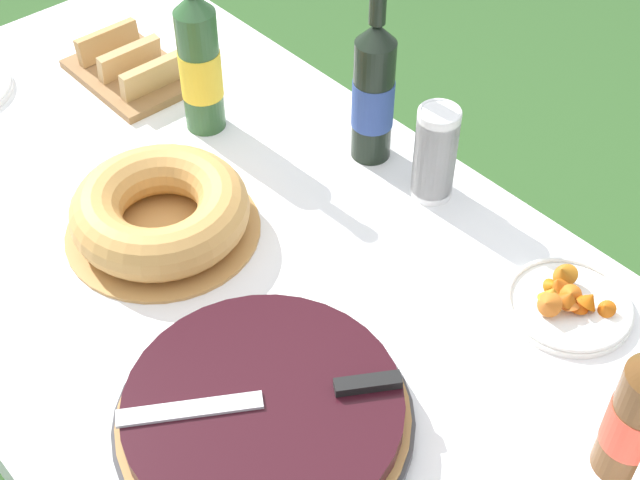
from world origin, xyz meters
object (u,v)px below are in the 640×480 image
(cup_stack, at_px, (435,154))
(cider_bottle_amber, at_px, (640,413))
(snack_plate_near, at_px, (568,302))
(bundt_cake, at_px, (160,212))
(juice_bottle_red, at_px, (373,92))
(berry_tart, at_px, (264,414))
(bread_board, at_px, (131,69))
(serving_knife, at_px, (285,395))
(cider_bottle_green, at_px, (200,63))

(cup_stack, height_order, cider_bottle_amber, cider_bottle_amber)
(cup_stack, distance_m, snack_plate_near, 0.33)
(bundt_cake, distance_m, juice_bottle_red, 0.42)
(cider_bottle_amber, bearing_deg, juice_bottle_red, 163.43)
(cup_stack, xyz_separation_m, snack_plate_near, (0.32, -0.04, -0.07))
(cider_bottle_amber, xyz_separation_m, juice_bottle_red, (-0.68, 0.20, 0.02))
(berry_tart, bearing_deg, snack_plate_near, 73.53)
(bundt_cake, bearing_deg, juice_bottle_red, 78.69)
(cup_stack, relative_size, bread_board, 0.68)
(berry_tart, relative_size, cider_bottle_amber, 1.33)
(juice_bottle_red, bearing_deg, cup_stack, 1.22)
(snack_plate_near, height_order, bread_board, bread_board)
(cup_stack, xyz_separation_m, juice_bottle_red, (-0.15, -0.00, 0.05))
(bundt_cake, relative_size, cup_stack, 1.83)
(cider_bottle_amber, bearing_deg, snack_plate_near, 141.61)
(berry_tart, height_order, snack_plate_near, snack_plate_near)
(cup_stack, xyz_separation_m, bread_board, (-0.64, -0.19, -0.07))
(berry_tart, distance_m, juice_bottle_red, 0.62)
(cider_bottle_amber, bearing_deg, bundt_cake, -165.44)
(serving_knife, bearing_deg, cider_bottle_green, -85.00)
(berry_tart, height_order, cider_bottle_green, cider_bottle_green)
(cider_bottle_amber, bearing_deg, cup_stack, 158.88)
(berry_tart, xyz_separation_m, cider_bottle_amber, (0.35, 0.31, 0.09))
(cup_stack, distance_m, cider_bottle_amber, 0.57)
(juice_bottle_red, bearing_deg, cider_bottle_amber, -16.57)
(snack_plate_near, relative_size, bread_board, 0.75)
(bundt_cake, height_order, snack_plate_near, bundt_cake)
(juice_bottle_red, relative_size, snack_plate_near, 1.80)
(bundt_cake, bearing_deg, cup_stack, 60.49)
(cider_bottle_green, height_order, bread_board, cider_bottle_green)
(cup_stack, relative_size, juice_bottle_red, 0.50)
(cider_bottle_amber, bearing_deg, berry_tart, -138.66)
(serving_knife, distance_m, bundt_cake, 0.43)
(serving_knife, distance_m, bread_board, 0.88)
(bread_board, bearing_deg, snack_plate_near, 9.29)
(serving_knife, bearing_deg, juice_bottle_red, -112.66)
(cup_stack, bearing_deg, cider_bottle_green, -157.10)
(bundt_cake, distance_m, cider_bottle_green, 0.31)
(cup_stack, bearing_deg, bundt_cake, -119.51)
(cider_bottle_green, xyz_separation_m, cider_bottle_amber, (0.94, -0.03, -0.02))
(snack_plate_near, bearing_deg, berry_tart, -106.47)
(cup_stack, distance_m, cider_bottle_green, 0.45)
(serving_knife, bearing_deg, snack_plate_near, -163.22)
(bundt_cake, bearing_deg, serving_knife, -11.82)
(cup_stack, relative_size, cider_bottle_green, 0.49)
(serving_knife, relative_size, cup_stack, 1.87)
(juice_bottle_red, bearing_deg, bundt_cake, -101.31)
(juice_bottle_red, distance_m, bread_board, 0.54)
(bundt_cake, xyz_separation_m, cup_stack, (0.23, 0.40, 0.04))
(bundt_cake, xyz_separation_m, juice_bottle_red, (0.08, 0.40, 0.09))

